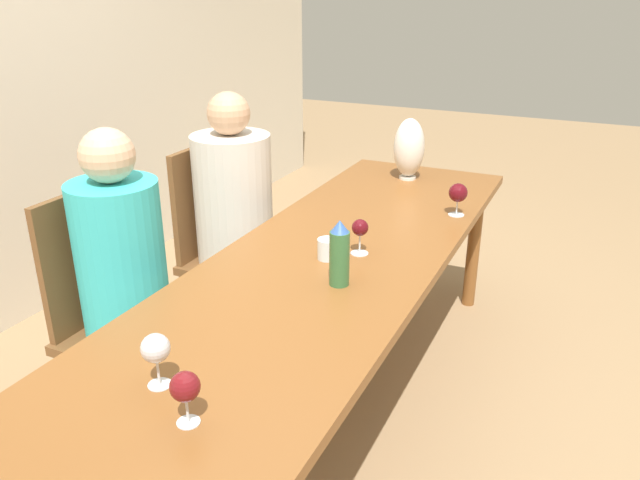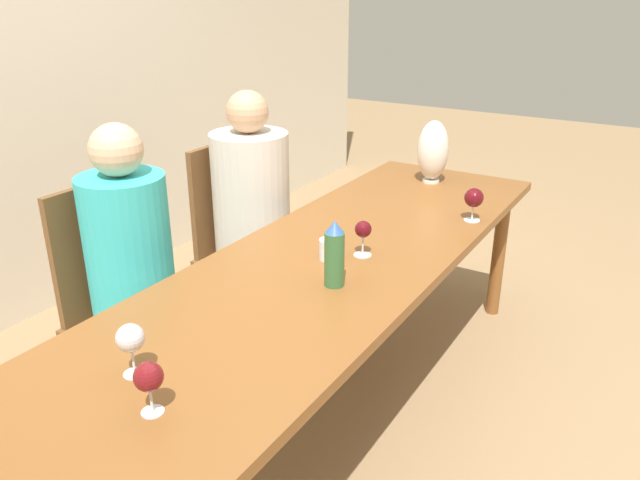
# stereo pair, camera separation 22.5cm
# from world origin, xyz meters

# --- Properties ---
(ground_plane) EXTENTS (14.00, 14.00, 0.00)m
(ground_plane) POSITION_xyz_m (0.00, 0.00, 0.00)
(ground_plane) COLOR #937551
(dining_table) EXTENTS (2.81, 0.81, 0.75)m
(dining_table) POSITION_xyz_m (0.00, 0.00, 0.68)
(dining_table) COLOR brown
(dining_table) RESTS_ON ground_plane
(water_bottle) EXTENTS (0.07, 0.07, 0.24)m
(water_bottle) POSITION_xyz_m (-0.16, -0.13, 0.86)
(water_bottle) COLOR #336638
(water_bottle) RESTS_ON dining_table
(water_tumbler) EXTENTS (0.08, 0.08, 0.08)m
(water_tumbler) POSITION_xyz_m (0.02, -0.00, 0.79)
(water_tumbler) COLOR silver
(water_tumbler) RESTS_ON dining_table
(vase) EXTENTS (0.16, 0.16, 0.32)m
(vase) POSITION_xyz_m (1.14, 0.04, 0.91)
(vase) COLOR silver
(vase) RESTS_ON dining_table
(wine_glass_0) EXTENTS (0.08, 0.08, 0.15)m
(wine_glass_0) POSITION_xyz_m (0.69, -0.32, 0.85)
(wine_glass_0) COLOR silver
(wine_glass_0) RESTS_ON dining_table
(wine_glass_1) EXTENTS (0.07, 0.07, 0.14)m
(wine_glass_1) POSITION_xyz_m (-0.98, -0.10, 0.85)
(wine_glass_1) COLOR silver
(wine_glass_1) RESTS_ON dining_table
(wine_glass_2) EXTENTS (0.08, 0.08, 0.15)m
(wine_glass_2) POSITION_xyz_m (-0.89, 0.06, 0.86)
(wine_glass_2) COLOR silver
(wine_glass_2) RESTS_ON dining_table
(wine_glass_3) EXTENTS (0.07, 0.07, 0.14)m
(wine_glass_3) POSITION_xyz_m (0.11, -0.09, 0.85)
(wine_glass_3) COLOR silver
(wine_glass_3) RESTS_ON dining_table
(chair_near) EXTENTS (0.44, 0.44, 0.99)m
(chair_near) POSITION_xyz_m (-0.34, 0.76, 0.52)
(chair_near) COLOR brown
(chair_near) RESTS_ON ground_plane
(chair_far) EXTENTS (0.44, 0.44, 0.99)m
(chair_far) POSITION_xyz_m (0.43, 0.76, 0.52)
(chair_far) COLOR brown
(chair_far) RESTS_ON ground_plane
(person_near) EXTENTS (0.33, 0.33, 1.25)m
(person_near) POSITION_xyz_m (-0.34, 0.67, 0.67)
(person_near) COLOR #2D2D38
(person_near) RESTS_ON ground_plane
(person_far) EXTENTS (0.37, 0.37, 1.26)m
(person_far) POSITION_xyz_m (0.43, 0.66, 0.67)
(person_far) COLOR #2D2D38
(person_far) RESTS_ON ground_plane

